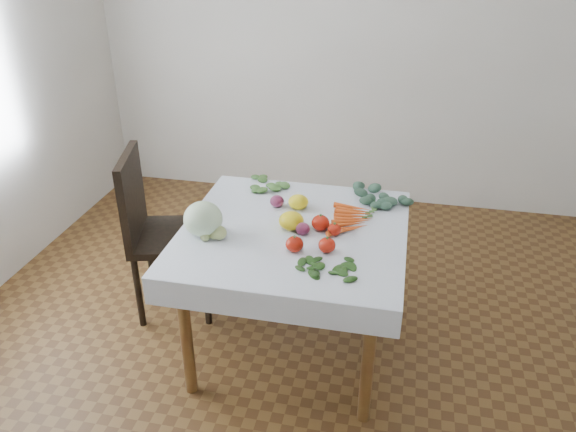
# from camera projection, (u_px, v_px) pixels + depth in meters

# --- Properties ---
(ground) EXTENTS (4.00, 4.00, 0.00)m
(ground) POSITION_uv_depth(u_px,v_px,m) (293.00, 345.00, 3.19)
(ground) COLOR brown
(back_wall) EXTENTS (4.00, 0.04, 2.70)m
(back_wall) POSITION_uv_depth(u_px,v_px,m) (347.00, 36.00, 4.28)
(back_wall) COLOR silver
(back_wall) RESTS_ON ground
(table) EXTENTS (1.00, 1.00, 0.75)m
(table) POSITION_uv_depth(u_px,v_px,m) (293.00, 247.00, 2.88)
(table) COLOR brown
(table) RESTS_ON ground
(tablecloth) EXTENTS (1.12, 1.12, 0.01)m
(tablecloth) POSITION_uv_depth(u_px,v_px,m) (293.00, 230.00, 2.83)
(tablecloth) COLOR white
(tablecloth) RESTS_ON table
(chair) EXTENTS (0.56, 0.56, 1.01)m
(chair) POSITION_uv_depth(u_px,v_px,m) (155.00, 224.00, 3.25)
(chair) COLOR black
(chair) RESTS_ON ground
(cabbage) EXTENTS (0.23, 0.23, 0.17)m
(cabbage) POSITION_uv_depth(u_px,v_px,m) (203.00, 219.00, 2.75)
(cabbage) COLOR beige
(cabbage) RESTS_ON tablecloth
(tomato_a) EXTENTS (0.10, 0.10, 0.08)m
(tomato_a) POSITION_uv_depth(u_px,v_px,m) (320.00, 223.00, 2.81)
(tomato_a) COLOR #B11B0B
(tomato_a) RESTS_ON tablecloth
(tomato_b) EXTENTS (0.09, 0.09, 0.06)m
(tomato_b) POSITION_uv_depth(u_px,v_px,m) (334.00, 230.00, 2.77)
(tomato_b) COLOR #B11B0B
(tomato_b) RESTS_ON tablecloth
(tomato_c) EXTENTS (0.11, 0.11, 0.07)m
(tomato_c) POSITION_uv_depth(u_px,v_px,m) (327.00, 245.00, 2.63)
(tomato_c) COLOR #B11B0B
(tomato_c) RESTS_ON tablecloth
(tomato_d) EXTENTS (0.09, 0.09, 0.07)m
(tomato_d) POSITION_uv_depth(u_px,v_px,m) (294.00, 244.00, 2.63)
(tomato_d) COLOR #B11B0B
(tomato_d) RESTS_ON tablecloth
(heirloom_back) EXTENTS (0.13, 0.13, 0.08)m
(heirloom_back) POSITION_uv_depth(u_px,v_px,m) (298.00, 202.00, 3.02)
(heirloom_back) COLOR yellow
(heirloom_back) RESTS_ON tablecloth
(heirloom_front) EXTENTS (0.16, 0.16, 0.09)m
(heirloom_front) POSITION_uv_depth(u_px,v_px,m) (291.00, 221.00, 2.82)
(heirloom_front) COLOR yellow
(heirloom_front) RESTS_ON tablecloth
(onion_a) EXTENTS (0.08, 0.08, 0.06)m
(onion_a) POSITION_uv_depth(u_px,v_px,m) (277.00, 201.00, 3.04)
(onion_a) COLOR maroon
(onion_a) RESTS_ON tablecloth
(onion_b) EXTENTS (0.07, 0.07, 0.06)m
(onion_b) POSITION_uv_depth(u_px,v_px,m) (303.00, 229.00, 2.78)
(onion_b) COLOR maroon
(onion_b) RESTS_ON tablecloth
(tomatillo_cluster) EXTENTS (0.12, 0.14, 0.05)m
(tomatillo_cluster) POSITION_uv_depth(u_px,v_px,m) (213.00, 235.00, 2.73)
(tomatillo_cluster) COLOR #98B066
(tomatillo_cluster) RESTS_ON tablecloth
(carrot_bunch) EXTENTS (0.20, 0.35, 0.03)m
(carrot_bunch) POSITION_uv_depth(u_px,v_px,m) (351.00, 219.00, 2.90)
(carrot_bunch) COLOR #FB571B
(carrot_bunch) RESTS_ON tablecloth
(kale_bunch) EXTENTS (0.28, 0.27, 0.04)m
(kale_bunch) POSITION_uv_depth(u_px,v_px,m) (379.00, 196.00, 3.12)
(kale_bunch) COLOR #345543
(kale_bunch) RESTS_ON tablecloth
(basil_bunch) EXTENTS (0.28, 0.20, 0.01)m
(basil_bunch) POSITION_uv_depth(u_px,v_px,m) (325.00, 264.00, 2.53)
(basil_bunch) COLOR #244C18
(basil_bunch) RESTS_ON tablecloth
(dill_bunch) EXTENTS (0.28, 0.20, 0.03)m
(dill_bunch) POSITION_uv_depth(u_px,v_px,m) (264.00, 183.00, 3.29)
(dill_bunch) COLOR #4E7837
(dill_bunch) RESTS_ON tablecloth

